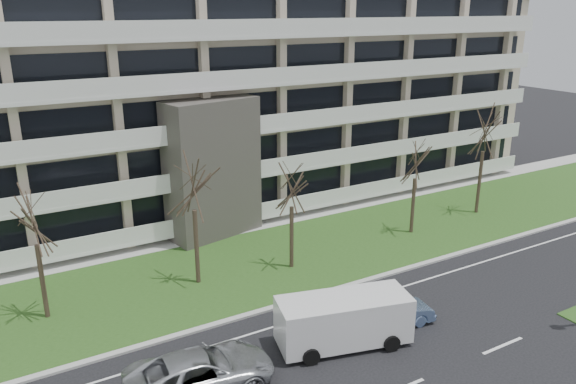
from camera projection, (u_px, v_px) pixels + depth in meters
grass_verge at (252, 265)px, 32.89m from camera, size 90.00×10.00×0.06m
curb at (296, 301)px, 28.78m from camera, size 90.00×0.35×0.12m
sidewalk at (215, 233)px, 37.41m from camera, size 90.00×2.00×0.08m
lane_edge_line at (312, 315)px, 27.56m from camera, size 90.00×0.12×0.01m
apartment_building at (174, 105)px, 40.62m from camera, size 60.50×15.10×18.75m
silver_pickup at (201, 372)px, 21.97m from camera, size 6.09×3.20×1.64m
blue_sedan at (392, 313)px, 26.48m from camera, size 4.20×2.01×1.33m
white_van at (345, 317)px, 24.83m from camera, size 6.25×3.58×2.29m
tree_2 at (32, 215)px, 25.69m from camera, size 3.43×3.43×6.85m
tree_3 at (193, 180)px, 28.94m from camera, size 3.80×3.80×7.59m
tree_4 at (292, 182)px, 30.99m from camera, size 3.34×3.34×6.67m
tree_5 at (417, 157)px, 35.96m from camera, size 3.39×3.39×6.77m
tree_6 at (486, 126)px, 39.18m from camera, size 4.16×4.16×8.33m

